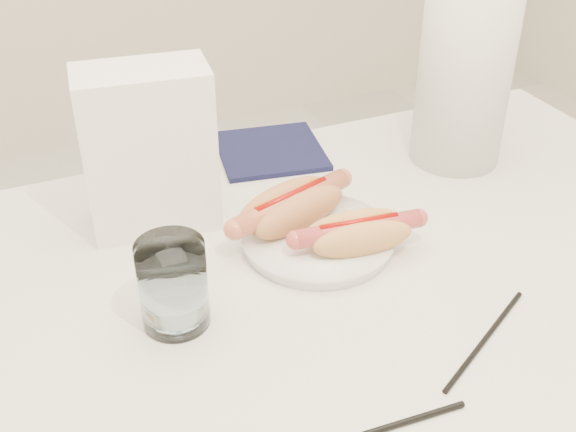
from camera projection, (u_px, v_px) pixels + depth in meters
name	position (u px, v px, depth m)	size (l,w,h in m)	color
table	(325.00, 333.00, 0.87)	(1.20, 0.80, 0.75)	white
plate	(318.00, 240.00, 0.92)	(0.19, 0.19, 0.02)	white
hotdog_left	(291.00, 208.00, 0.92)	(0.18, 0.11, 0.05)	tan
hotdog_right	(358.00, 233.00, 0.88)	(0.16, 0.08, 0.04)	#E19E58
water_glass	(173.00, 285.00, 0.77)	(0.07, 0.07, 0.10)	silver
chopstick_far	(485.00, 339.00, 0.77)	(0.01, 0.01, 0.19)	black
napkin_box	(149.00, 150.00, 0.91)	(0.16, 0.09, 0.22)	white
navy_napkin	(270.00, 151.00, 1.13)	(0.16, 0.16, 0.01)	black
paper_towel_roll	(466.00, 64.00, 1.04)	(0.14, 0.14, 0.30)	silver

